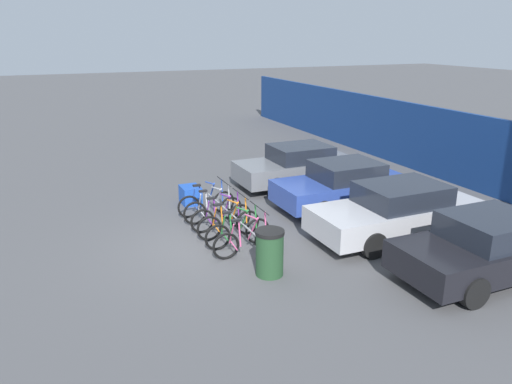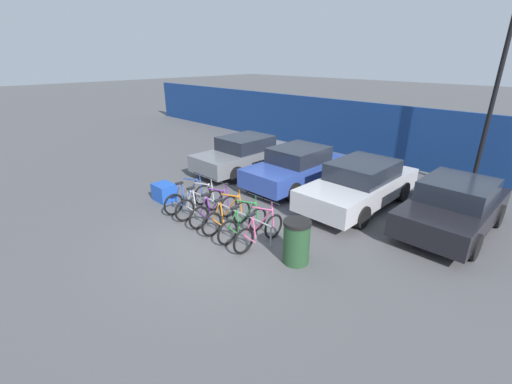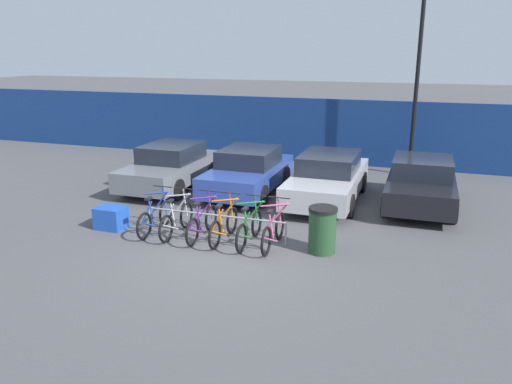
# 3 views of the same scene
# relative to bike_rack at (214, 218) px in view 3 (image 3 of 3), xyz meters

# --- Properties ---
(ground_plane) EXTENTS (120.00, 120.00, 0.00)m
(ground_plane) POSITION_rel_bike_rack_xyz_m (0.63, -0.68, -0.48)
(ground_plane) COLOR #4C4C4F
(hoarding_wall) EXTENTS (36.00, 0.16, 2.49)m
(hoarding_wall) POSITION_rel_bike_rack_xyz_m (0.63, 8.82, 0.76)
(hoarding_wall) COLOR navy
(hoarding_wall) RESTS_ON ground
(bike_rack) EXTENTS (3.55, 0.04, 0.57)m
(bike_rack) POSITION_rel_bike_rack_xyz_m (0.00, 0.00, 0.00)
(bike_rack) COLOR gray
(bike_rack) RESTS_ON ground
(bicycle_blue) EXTENTS (0.68, 1.71, 1.05)m
(bicycle_blue) POSITION_rel_bike_rack_xyz_m (-1.50, -0.15, -0.11)
(bicycle_blue) COLOR black
(bicycle_blue) RESTS_ON ground
(bicycle_silver) EXTENTS (0.68, 1.71, 1.05)m
(bicycle_silver) POSITION_rel_bike_rack_xyz_m (-0.93, -0.15, -0.11)
(bicycle_silver) COLOR black
(bicycle_silver) RESTS_ON ground
(bicycle_purple) EXTENTS (0.68, 1.71, 1.05)m
(bicycle_purple) POSITION_rel_bike_rack_xyz_m (-0.26, -0.15, -0.11)
(bicycle_purple) COLOR black
(bicycle_purple) RESTS_ON ground
(bicycle_orange) EXTENTS (0.68, 1.71, 1.05)m
(bicycle_orange) POSITION_rel_bike_rack_xyz_m (0.30, -0.15, -0.11)
(bicycle_orange) COLOR black
(bicycle_orange) RESTS_ON ground
(bicycle_green) EXTENTS (0.68, 1.71, 1.05)m
(bicycle_green) POSITION_rel_bike_rack_xyz_m (0.93, -0.15, -0.11)
(bicycle_green) COLOR black
(bicycle_green) RESTS_ON ground
(bicycle_pink) EXTENTS (0.68, 1.71, 1.05)m
(bicycle_pink) POSITION_rel_bike_rack_xyz_m (1.50, -0.15, -0.11)
(bicycle_pink) COLOR black
(bicycle_pink) RESTS_ON ground
(car_grey) EXTENTS (1.91, 4.19, 1.40)m
(car_grey) POSITION_rel_bike_rack_xyz_m (-3.11, 3.68, 0.21)
(car_grey) COLOR slate
(car_grey) RESTS_ON ground
(car_blue) EXTENTS (1.91, 4.08, 1.40)m
(car_blue) POSITION_rel_bike_rack_xyz_m (-0.52, 3.83, 0.21)
(car_blue) COLOR #2D479E
(car_blue) RESTS_ON ground
(car_silver) EXTENTS (1.91, 4.53, 1.40)m
(car_silver) POSITION_rel_bike_rack_xyz_m (1.96, 3.84, 0.21)
(car_silver) COLOR #B7B7BC
(car_silver) RESTS_ON ground
(car_black) EXTENTS (1.91, 3.97, 1.40)m
(car_black) POSITION_rel_bike_rack_xyz_m (4.56, 4.07, 0.21)
(car_black) COLOR black
(car_black) RESTS_ON ground
(lamp_post) EXTENTS (0.24, 0.44, 7.06)m
(lamp_post) POSITION_rel_bike_rack_xyz_m (4.13, 7.83, 3.41)
(lamp_post) COLOR black
(lamp_post) RESTS_ON ground
(trash_bin) EXTENTS (0.63, 0.63, 1.03)m
(trash_bin) POSITION_rel_bike_rack_xyz_m (2.60, -0.08, 0.03)
(trash_bin) COLOR #234728
(trash_bin) RESTS_ON ground
(cargo_crate) EXTENTS (0.70, 0.56, 0.55)m
(cargo_crate) POSITION_rel_bike_rack_xyz_m (-2.69, -0.27, -0.21)
(cargo_crate) COLOR blue
(cargo_crate) RESTS_ON ground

